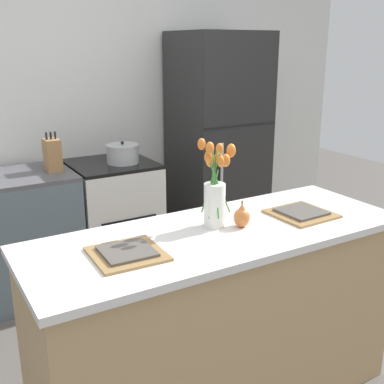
{
  "coord_description": "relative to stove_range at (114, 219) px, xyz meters",
  "views": [
    {
      "loc": [
        -1.16,
        -1.7,
        1.75
      ],
      "look_at": [
        0.0,
        0.25,
        1.04
      ],
      "focal_mm": 45.0,
      "sensor_mm": 36.0,
      "label": 1
    }
  ],
  "objects": [
    {
      "name": "plate_setting_left",
      "position": [
        -0.57,
        -1.63,
        0.48
      ],
      "size": [
        0.29,
        0.29,
        0.02
      ],
      "color": "olive",
      "rests_on": "kitchen_island"
    },
    {
      "name": "refrigerator",
      "position": [
        0.95,
        0.0,
        0.47
      ],
      "size": [
        0.68,
        0.67,
        1.84
      ],
      "color": "black",
      "rests_on": "ground_plane"
    },
    {
      "name": "knife_block",
      "position": [
        -0.43,
        -0.01,
        0.56
      ],
      "size": [
        0.1,
        0.14,
        0.27
      ],
      "color": "#A37547",
      "rests_on": "back_counter"
    },
    {
      "name": "plate_setting_right",
      "position": [
        0.37,
        -1.63,
        0.48
      ],
      "size": [
        0.29,
        0.29,
        0.02
      ],
      "color": "olive",
      "rests_on": "kitchen_island"
    },
    {
      "name": "stove_range",
      "position": [
        0.0,
        0.0,
        0.0
      ],
      "size": [
        0.6,
        0.61,
        0.9
      ],
      "color": "silver",
      "rests_on": "ground_plane"
    },
    {
      "name": "pear_figurine",
      "position": [
        0.02,
        -1.61,
        0.52
      ],
      "size": [
        0.08,
        0.08,
        0.13
      ],
      "color": "#C66B33",
      "rests_on": "kitchen_island"
    },
    {
      "name": "cooking_pot",
      "position": [
        0.07,
        -0.06,
        0.52
      ],
      "size": [
        0.24,
        0.24,
        0.16
      ],
      "color": "#B2B5B7",
      "rests_on": "stove_range"
    },
    {
      "name": "kitchen_island",
      "position": [
        -0.1,
        -1.6,
        0.01
      ],
      "size": [
        1.8,
        0.66,
        0.92
      ],
      "color": "tan",
      "rests_on": "ground_plane"
    },
    {
      "name": "back_wall",
      "position": [
        -0.1,
        0.4,
        0.9
      ],
      "size": [
        5.2,
        0.08,
        2.7
      ],
      "color": "silver",
      "rests_on": "ground_plane"
    },
    {
      "name": "flower_vase",
      "position": [
        -0.09,
        -1.54,
        0.64
      ],
      "size": [
        0.16,
        0.16,
        0.41
      ],
      "color": "silver",
      "rests_on": "kitchen_island"
    }
  ]
}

